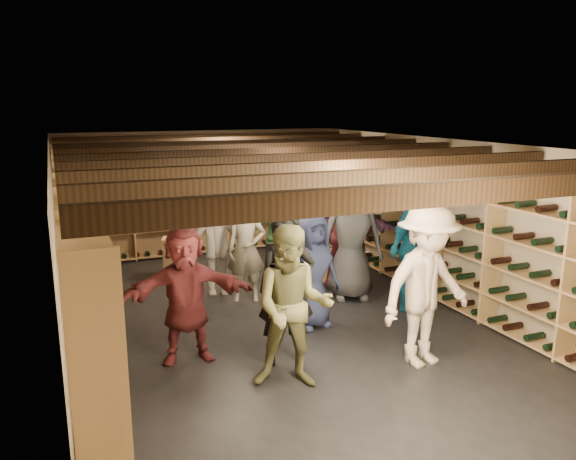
# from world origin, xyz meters

# --- Properties ---
(ground) EXTENTS (8.00, 8.00, 0.00)m
(ground) POSITION_xyz_m (0.00, 0.00, 0.00)
(ground) COLOR black
(ground) RESTS_ON ground
(walls) EXTENTS (5.52, 8.02, 2.40)m
(walls) POSITION_xyz_m (0.00, 0.00, 1.20)
(walls) COLOR #B8A88F
(walls) RESTS_ON ground
(ceiling) EXTENTS (5.50, 8.00, 0.01)m
(ceiling) POSITION_xyz_m (0.00, 0.00, 2.40)
(ceiling) COLOR beige
(ceiling) RESTS_ON walls
(ceiling_joists) EXTENTS (5.40, 7.12, 0.18)m
(ceiling_joists) POSITION_xyz_m (0.00, 0.00, 2.26)
(ceiling_joists) COLOR black
(ceiling_joists) RESTS_ON ground
(wine_rack_left) EXTENTS (0.32, 7.50, 2.15)m
(wine_rack_left) POSITION_xyz_m (-2.57, 0.00, 1.08)
(wine_rack_left) COLOR tan
(wine_rack_left) RESTS_ON ground
(wine_rack_right) EXTENTS (0.32, 7.50, 2.15)m
(wine_rack_right) POSITION_xyz_m (2.57, 0.00, 1.08)
(wine_rack_right) COLOR tan
(wine_rack_right) RESTS_ON ground
(wine_rack_back) EXTENTS (4.70, 0.30, 2.15)m
(wine_rack_back) POSITION_xyz_m (0.00, 3.83, 1.07)
(wine_rack_back) COLOR tan
(wine_rack_back) RESTS_ON ground
(crate_stack_left) EXTENTS (0.57, 0.45, 0.68)m
(crate_stack_left) POSITION_xyz_m (-0.86, 2.45, 0.34)
(crate_stack_left) COLOR tan
(crate_stack_left) RESTS_ON ground
(crate_stack_right) EXTENTS (0.58, 0.48, 0.51)m
(crate_stack_right) POSITION_xyz_m (1.35, 1.30, 0.26)
(crate_stack_right) COLOR tan
(crate_stack_right) RESTS_ON ground
(crate_loose) EXTENTS (0.57, 0.46, 0.17)m
(crate_loose) POSITION_xyz_m (1.19, 1.92, 0.09)
(crate_loose) COLOR tan
(crate_loose) RESTS_ON ground
(person_1) EXTENTS (0.73, 0.57, 1.76)m
(person_1) POSITION_xyz_m (-0.41, -1.30, 0.88)
(person_1) COLOR black
(person_1) RESTS_ON ground
(person_2) EXTENTS (1.04, 0.94, 1.73)m
(person_2) POSITION_xyz_m (-0.56, -1.83, 0.86)
(person_2) COLOR brown
(person_2) RESTS_ON ground
(person_3) EXTENTS (1.28, 0.85, 1.86)m
(person_3) POSITION_xyz_m (1.01, -1.94, 0.93)
(person_3) COLOR beige
(person_3) RESTS_ON ground
(person_4) EXTENTS (1.19, 0.87, 1.87)m
(person_4) POSITION_xyz_m (1.88, -0.46, 0.93)
(person_4) COLOR #10597D
(person_4) RESTS_ON ground
(person_5) EXTENTS (1.53, 0.65, 1.60)m
(person_5) POSITION_xyz_m (-1.44, -0.81, 0.80)
(person_5) COLOR maroon
(person_5) RESTS_ON ground
(person_6) EXTENTS (0.80, 0.58, 1.53)m
(person_6) POSITION_xyz_m (0.31, -0.45, 0.77)
(person_6) COLOR #222A4D
(person_6) RESTS_ON ground
(person_7) EXTENTS (0.68, 0.56, 1.59)m
(person_7) POSITION_xyz_m (-0.17, 0.85, 0.79)
(person_7) COLOR gray
(person_7) RESTS_ON ground
(person_8) EXTENTS (0.88, 0.71, 1.72)m
(person_8) POSITION_xyz_m (1.57, 0.84, 0.86)
(person_8) COLOR #3F1218
(person_8) RESTS_ON ground
(person_9) EXTENTS (1.18, 0.80, 1.69)m
(person_9) POSITION_xyz_m (-0.49, 1.30, 0.84)
(person_9) COLOR #A8A39A
(person_9) RESTS_ON ground
(person_10) EXTENTS (1.10, 0.66, 1.75)m
(person_10) POSITION_xyz_m (0.38, 0.92, 0.87)
(person_10) COLOR #29542D
(person_10) RESTS_ON ground
(person_11) EXTENTS (1.56, 1.00, 1.61)m
(person_11) POSITION_xyz_m (1.87, 1.30, 0.80)
(person_11) COLOR #814F82
(person_11) RESTS_ON ground
(person_12) EXTENTS (1.07, 0.86, 1.91)m
(person_12) POSITION_xyz_m (1.33, 0.34, 0.95)
(person_12) COLOR #343539
(person_12) RESTS_ON ground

